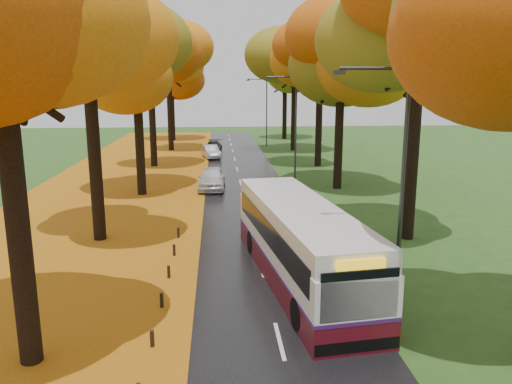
{
  "coord_description": "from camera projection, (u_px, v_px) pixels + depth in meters",
  "views": [
    {
      "loc": [
        -1.75,
        -7.3,
        7.47
      ],
      "look_at": [
        0.0,
        14.83,
        2.6
      ],
      "focal_mm": 35.0,
      "sensor_mm": 36.0,
      "label": 1
    }
  ],
  "objects": [
    {
      "name": "car_white",
      "position": [
        212.0,
        178.0,
        35.53
      ],
      "size": [
        2.03,
        4.61,
        1.54
      ],
      "primitive_type": "imported",
      "rotation": [
        0.0,
        0.0,
        -0.05
      ],
      "color": "silver",
      "rests_on": "road"
    },
    {
      "name": "centre_line",
      "position": [
        244.0,
        197.0,
        33.18
      ],
      "size": [
        0.12,
        90.0,
        0.01
      ],
      "primitive_type": "cube",
      "color": "silver",
      "rests_on": "road"
    },
    {
      "name": "trees_left",
      "position": [
        132.0,
        51.0,
        32.6
      ],
      "size": [
        9.2,
        74.0,
        13.88
      ],
      "color": "black",
      "rests_on": "ground"
    },
    {
      "name": "bus",
      "position": [
        300.0,
        241.0,
        18.89
      ],
      "size": [
        4.0,
        11.53,
        2.97
      ],
      "rotation": [
        0.0,
        0.0,
        0.13
      ],
      "color": "#4E0C16",
      "rests_on": "road"
    },
    {
      "name": "streetlamp_far",
      "position": [
        265.0,
        107.0,
        58.78
      ],
      "size": [
        2.45,
        0.18,
        8.0
      ],
      "color": "#333538",
      "rests_on": "ground"
    },
    {
      "name": "streetlamp_near",
      "position": [
        396.0,
        171.0,
        15.93
      ],
      "size": [
        2.45,
        0.18,
        8.0
      ],
      "color": "#333538",
      "rests_on": "ground"
    },
    {
      "name": "leaf_verge",
      "position": [
        106.0,
        200.0,
        32.5
      ],
      "size": [
        12.0,
        90.0,
        0.02
      ],
      "primitive_type": "cube",
      "color": "#7F400B",
      "rests_on": "ground"
    },
    {
      "name": "bollard_row",
      "position": [
        146.0,
        364.0,
        13.08
      ],
      "size": [
        0.11,
        23.51,
        0.52
      ],
      "color": "black",
      "rests_on": "ground"
    },
    {
      "name": "trees_right",
      "position": [
        348.0,
        49.0,
        33.53
      ],
      "size": [
        9.3,
        74.2,
        13.96
      ],
      "color": "black",
      "rests_on": "ground"
    },
    {
      "name": "car_silver",
      "position": [
        211.0,
        152.0,
        50.34
      ],
      "size": [
        2.16,
        4.1,
        1.29
      ],
      "primitive_type": "imported",
      "rotation": [
        0.0,
        0.0,
        0.21
      ],
      "color": "#989B9F",
      "rests_on": "road"
    },
    {
      "name": "streetlamp_mid",
      "position": [
        293.0,
        120.0,
        37.35
      ],
      "size": [
        2.45,
        0.18,
        8.0
      ],
      "color": "#333538",
      "rests_on": "ground"
    },
    {
      "name": "leaf_drift",
      "position": [
        198.0,
        198.0,
        32.95
      ],
      "size": [
        0.9,
        90.0,
        0.01
      ],
      "primitive_type": "cube",
      "color": "#C37E14",
      "rests_on": "road"
    },
    {
      "name": "road",
      "position": [
        244.0,
        197.0,
        33.19
      ],
      "size": [
        6.5,
        90.0,
        0.04
      ],
      "primitive_type": "cube",
      "color": "black",
      "rests_on": "ground"
    },
    {
      "name": "car_dark",
      "position": [
        213.0,
        147.0,
        54.38
      ],
      "size": [
        2.02,
        4.35,
        1.23
      ],
      "primitive_type": "imported",
      "rotation": [
        0.0,
        0.0,
        -0.07
      ],
      "color": "black",
      "rests_on": "road"
    }
  ]
}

